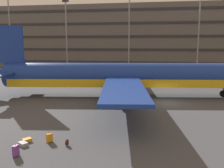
{
  "coord_description": "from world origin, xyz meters",
  "views": [
    {
      "loc": [
        -2.12,
        -31.09,
        7.57
      ],
      "look_at": [
        -6.49,
        -4.12,
        3.0
      ],
      "focal_mm": 38.7,
      "sensor_mm": 36.0,
      "label": 1
    }
  ],
  "objects": [
    {
      "name": "light_mast_center_right",
      "position": [
        10.17,
        37.28,
        14.05
      ],
      "size": [
        1.8,
        0.5,
        24.65
      ],
      "color": "gray",
      "rests_on": "ground_plane"
    },
    {
      "name": "ground_plane",
      "position": [
        0.0,
        0.0,
        0.0
      ],
      "size": [
        600.0,
        600.0,
        0.0
      ],
      "primitive_type": "plane",
      "color": "#424449"
    },
    {
      "name": "suitcase_black",
      "position": [
        -11.03,
        -16.95,
        0.42
      ],
      "size": [
        0.31,
        0.48,
        0.92
      ],
      "color": "#72388C",
      "rests_on": "ground_plane"
    },
    {
      "name": "suitcase_small",
      "position": [
        -9.76,
        -14.33,
        0.37
      ],
      "size": [
        0.49,
        0.53,
        0.83
      ],
      "color": "orange",
      "rests_on": "ground_plane"
    },
    {
      "name": "light_mast_far_left",
      "position": [
        -44.37,
        37.28,
        13.04
      ],
      "size": [
        1.8,
        0.5,
        22.68
      ],
      "color": "gray",
      "rests_on": "ground_plane"
    },
    {
      "name": "suitcase_scuffed",
      "position": [
        -11.46,
        -15.27,
        0.14
      ],
      "size": [
        0.85,
        0.77,
        0.27
      ],
      "color": "gray",
      "rests_on": "ground_plane"
    },
    {
      "name": "airliner",
      "position": [
        -5.6,
        3.2,
        2.95
      ],
      "size": [
        41.39,
        33.75,
        10.11
      ],
      "color": "navy",
      "rests_on": "ground_plane"
    },
    {
      "name": "terminal_structure",
      "position": [
        0.0,
        50.19,
        9.76
      ],
      "size": [
        151.98,
        15.35,
        19.52
      ],
      "color": "#605B56",
      "rests_on": "ground_plane"
    },
    {
      "name": "backpack_laid_flat",
      "position": [
        -8.22,
        -14.73,
        0.24
      ],
      "size": [
        0.28,
        0.37,
        0.54
      ],
      "color": "#592619",
      "rests_on": "ground_plane"
    },
    {
      "name": "suitcase_purple",
      "position": [
        -11.53,
        -14.54,
        0.13
      ],
      "size": [
        0.77,
        0.8,
        0.27
      ],
      "color": "orange",
      "rests_on": "ground_plane"
    },
    {
      "name": "light_mast_center_left",
      "position": [
        -8.42,
        37.28,
        14.21
      ],
      "size": [
        1.8,
        0.5,
        24.95
      ],
      "color": "gray",
      "rests_on": "ground_plane"
    },
    {
      "name": "light_mast_left",
      "position": [
        -26.64,
        37.28,
        11.66
      ],
      "size": [
        1.8,
        0.5,
        19.99
      ],
      "color": "gray",
      "rests_on": "ground_plane"
    }
  ]
}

